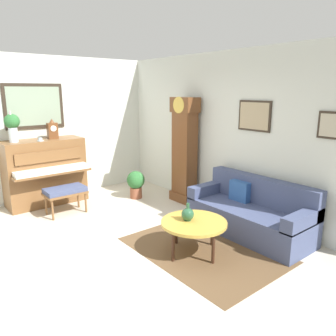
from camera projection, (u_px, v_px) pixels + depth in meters
The scene contains 14 objects.
ground_plane at pixel (105, 246), 4.73m from camera, with size 6.40×6.00×0.10m, color beige.
wall_left at pixel (37, 129), 6.35m from camera, with size 0.13×4.90×2.80m.
wall_back at pixel (221, 133), 5.85m from camera, with size 5.30×0.13×2.80m.
area_rug at pixel (204, 250), 4.51m from camera, with size 2.10×1.50×0.01m, color brown.
piano at pixel (45, 172), 6.24m from camera, with size 0.87×1.44×1.25m.
piano_bench at pixel (65, 192), 5.75m from camera, with size 0.42×0.70×0.48m.
grandfather_clock at pixel (184, 153), 6.29m from camera, with size 0.52×0.34×2.03m.
couch at pixel (251, 213), 4.99m from camera, with size 1.90×0.80×0.84m.
coffee_table at pixel (194, 224), 4.33m from camera, with size 0.88×0.88×0.46m.
mantel_clock at pixel (52, 130), 6.17m from camera, with size 0.13×0.18×0.38m.
flower_vase at pixel (12, 124), 5.72m from camera, with size 0.26×0.26×0.58m.
teacup at pixel (40, 140), 5.93m from camera, with size 0.12×0.12×0.06m.
green_jug at pixel (188, 214), 4.34m from camera, with size 0.17×0.17×0.24m.
potted_plant at pixel (136, 183), 6.61m from camera, with size 0.36×0.36×0.56m.
Camera 1 is at (3.95, -2.01, 2.15)m, focal length 34.94 mm.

